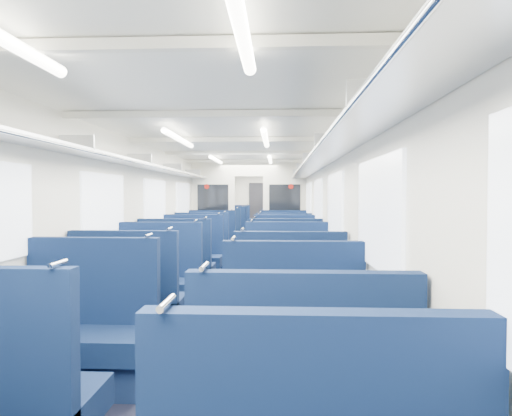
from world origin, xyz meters
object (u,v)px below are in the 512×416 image
seat_14 (192,260)px  seat_26 (234,228)px  seat_13 (286,271)px  seat_23 (282,235)px  end_door (259,209)px  bulkhead (249,208)px  seat_12 (177,271)px  seat_20 (221,238)px  seat_10 (158,286)px  seat_18 (211,246)px  seat_11 (287,285)px  seat_24 (230,231)px  seat_25 (282,231)px  seat_16 (203,252)px  seat_27 (281,229)px  seat_8 (129,308)px  seat_19 (283,246)px  seat_17 (284,253)px  seat_22 (227,234)px  seat_21 (282,238)px  seat_6 (87,340)px  seat_9 (290,311)px  seat_7 (294,352)px  seat_15 (285,261)px

seat_14 → seat_26: bearing=90.0°
seat_13 → seat_23: size_ratio=1.00×
end_door → bulkhead: bearing=-90.0°
seat_23 → seat_12: bearing=-104.1°
seat_20 → seat_26: bearing=90.0°
seat_10 → seat_18: bearing=90.0°
seat_11 → seat_24: bearing=100.7°
seat_10 → seat_25: bearing=79.6°
seat_16 → seat_27: (1.66, 6.56, 0.00)m
seat_16 → seat_8: bearing=-90.0°
seat_18 → seat_19: (1.66, -0.02, 0.00)m
seat_8 → seat_11: size_ratio=1.00×
seat_17 → seat_27: size_ratio=1.00×
bulkhead → seat_18: bulkhead is taller
seat_13 → seat_22: 6.84m
seat_14 → seat_21: bearing=68.8°
seat_14 → seat_26: same height
seat_6 → seat_13: same height
seat_14 → seat_23: bearing=72.9°
seat_14 → seat_27: size_ratio=1.00×
seat_9 → seat_24: 10.23m
seat_18 → seat_24: 4.21m
bulkhead → seat_19: bulkhead is taller
seat_12 → seat_25: (1.66, 7.95, 0.00)m
seat_7 → seat_11: size_ratio=1.00×
seat_7 → seat_19: bearing=90.0°
seat_10 → seat_12: bearing=90.0°
seat_23 → seat_27: bearing=90.0°
end_door → seat_6: bearing=-93.5°
end_door → seat_26: 1.70m
seat_8 → seat_19: bearing=74.1°
bulkhead → seat_21: size_ratio=2.29×
seat_12 → seat_19: size_ratio=1.00×
seat_7 → seat_15: (0.00, 4.65, 0.00)m
seat_17 → seat_25: bearing=90.0°
seat_11 → seat_15: size_ratio=1.00×
seat_15 → seat_19: (0.00, 2.42, 0.00)m
seat_9 → seat_14: size_ratio=1.00×
seat_20 → seat_18: bearing=-90.0°
seat_17 → seat_22: bearing=110.2°
seat_14 → seat_20: size_ratio=1.00×
seat_7 → seat_12: size_ratio=1.00×
end_door → seat_17: end_door is taller
seat_14 → seat_23: 5.64m
seat_11 → seat_23: same height
seat_12 → seat_22: bearing=90.0°
seat_17 → seat_22: same height
seat_7 → seat_21: (0.00, 9.02, 0.00)m
seat_12 → seat_26: same height
seat_21 → seat_22: same height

